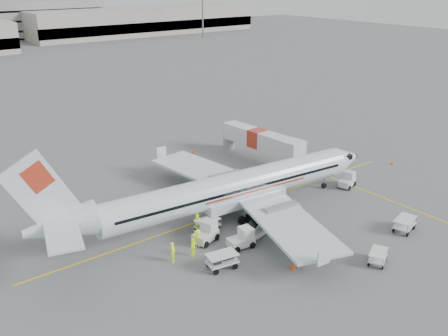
{
  "coord_description": "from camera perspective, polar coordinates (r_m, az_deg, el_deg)",
  "views": [
    {
      "loc": [
        -28.89,
        -35.34,
        22.32
      ],
      "look_at": [
        0.0,
        2.0,
        3.8
      ],
      "focal_mm": 40.0,
      "sensor_mm": 36.0,
      "label": 1
    }
  ],
  "objects": [
    {
      "name": "tug_mid",
      "position": [
        43.62,
        1.94,
        -8.02
      ],
      "size": [
        2.44,
        1.6,
        1.77
      ],
      "primitive_type": null,
      "rotation": [
        0.0,
        0.0,
        -0.13
      ],
      "color": "silver",
      "rests_on": "ground"
    },
    {
      "name": "stripe_cross",
      "position": [
        55.54,
        18.07,
        -3.4
      ],
      "size": [
        0.2,
        20.0,
        0.01
      ],
      "primitive_type": "cube",
      "color": "yellow",
      "rests_on": "ground"
    },
    {
      "name": "ground",
      "position": [
        50.81,
        1.38,
        -4.65
      ],
      "size": [
        360.0,
        360.0,
        0.0
      ],
      "primitive_type": "plane",
      "color": "#56595B"
    },
    {
      "name": "stripe_lead",
      "position": [
        50.8,
        1.38,
        -4.64
      ],
      "size": [
        44.0,
        0.2,
        0.01
      ],
      "primitive_type": "cube",
      "color": "yellow",
      "rests_on": "ground"
    },
    {
      "name": "belt_loader",
      "position": [
        45.22,
        3.58,
        -6.29
      ],
      "size": [
        5.22,
        3.14,
        2.65
      ],
      "primitive_type": null,
      "rotation": [
        0.0,
        0.0,
        0.28
      ],
      "color": "silver",
      "rests_on": "ground"
    },
    {
      "name": "crew_c",
      "position": [
        43.8,
        -3.03,
        -8.01
      ],
      "size": [
        1.17,
        1.19,
        1.64
      ],
      "primitive_type": "imported",
      "rotation": [
        0.0,
        0.0,
        2.33
      ],
      "color": "#DFFF1B",
      "rests_on": "ground"
    },
    {
      "name": "aircraft",
      "position": [
        47.53,
        1.01,
        -0.01
      ],
      "size": [
        38.45,
        31.43,
        9.92
      ],
      "primitive_type": null,
      "rotation": [
        0.0,
        0.0,
        -0.09
      ],
      "color": "silver",
      "rests_on": "ground"
    },
    {
      "name": "mast_east",
      "position": [
        188.4,
        -2.46,
        17.96
      ],
      "size": [
        3.2,
        1.2,
        22.0
      ],
      "primitive_type": null,
      "color": "slate",
      "rests_on": "ground"
    },
    {
      "name": "cone_port",
      "position": [
        66.11,
        -3.51,
        1.91
      ],
      "size": [
        0.35,
        0.35,
        0.56
      ],
      "primitive_type": "cone",
      "color": "#DF480A",
      "rests_on": "ground"
    },
    {
      "name": "crew_a",
      "position": [
        41.83,
        -5.87,
        -9.52
      ],
      "size": [
        0.74,
        0.77,
        1.78
      ],
      "primitive_type": "imported",
      "rotation": [
        0.0,
        0.0,
        0.9
      ],
      "color": "#DFFF1B",
      "rests_on": "ground"
    },
    {
      "name": "cone_nose",
      "position": [
        65.56,
        18.68,
        0.61
      ],
      "size": [
        0.35,
        0.35,
        0.57
      ],
      "primitive_type": "cone",
      "color": "#DF480A",
      "rests_on": "ground"
    },
    {
      "name": "tug_fore",
      "position": [
        57.15,
        13.89,
        -1.32
      ],
      "size": [
        2.43,
        1.78,
        1.68
      ],
      "primitive_type": null,
      "rotation": [
        0.0,
        0.0,
        0.27
      ],
      "color": "silver",
      "rests_on": "ground"
    },
    {
      "name": "cart_empty_b",
      "position": [
        49.25,
        19.93,
        -6.09
      ],
      "size": [
        2.75,
        2.02,
        1.29
      ],
      "primitive_type": null,
      "rotation": [
        0.0,
        0.0,
        0.25
      ],
      "color": "silver",
      "rests_on": "ground"
    },
    {
      "name": "cart_loaded_b",
      "position": [
        40.9,
        -0.23,
        -10.57
      ],
      "size": [
        2.7,
        1.87,
        1.3
      ],
      "primitive_type": null,
      "rotation": [
        0.0,
        0.0,
        -0.17
      ],
      "color": "silver",
      "rests_on": "ground"
    },
    {
      "name": "cart_empty_a",
      "position": [
        43.45,
        17.18,
        -9.71
      ],
      "size": [
        2.47,
        2.06,
        1.11
      ],
      "primitive_type": null,
      "rotation": [
        0.0,
        0.0,
        0.45
      ],
      "color": "silver",
      "rests_on": "ground"
    },
    {
      "name": "cart_loaded_a",
      "position": [
        46.38,
        -1.93,
        -6.52
      ],
      "size": [
        2.31,
        1.4,
        1.19
      ],
      "primitive_type": null,
      "rotation": [
        0.0,
        0.0,
        0.02
      ],
      "color": "silver",
      "rests_on": "ground"
    },
    {
      "name": "jet_bridge",
      "position": [
        63.83,
        3.86,
        2.71
      ],
      "size": [
        3.73,
        14.64,
        3.8
      ],
      "primitive_type": null,
      "rotation": [
        0.0,
        0.0,
        0.07
      ],
      "color": "silver",
      "rests_on": "ground"
    },
    {
      "name": "terminal_east",
      "position": [
        206.4,
        -9.34,
        16.34
      ],
      "size": [
        90.0,
        26.0,
        10.0
      ],
      "primitive_type": null,
      "color": "gray",
      "rests_on": "ground"
    },
    {
      "name": "parking_garage",
      "position": [
        203.21,
        -23.12,
        15.47
      ],
      "size": [
        62.0,
        24.0,
        14.0
      ],
      "primitive_type": null,
      "color": "slate",
      "rests_on": "ground"
    },
    {
      "name": "crew_b",
      "position": [
        46.26,
        -3.01,
        -6.25
      ],
      "size": [
        1.05,
        0.99,
        1.72
      ],
      "primitive_type": "imported",
      "rotation": [
        0.0,
        0.0,
        -0.54
      ],
      "color": "#DFFF1B",
      "rests_on": "ground"
    },
    {
      "name": "tug_aft",
      "position": [
        44.46,
        -2.15,
        -7.37
      ],
      "size": [
        2.68,
        2.01,
        1.84
      ],
      "primitive_type": null,
      "rotation": [
        0.0,
        0.0,
        0.3
      ],
      "color": "silver",
      "rests_on": "ground"
    },
    {
      "name": "cone_stbd",
      "position": [
        41.34,
        7.87,
        -10.92
      ],
      "size": [
        0.42,
        0.42,
        0.69
      ],
      "primitive_type": "cone",
      "color": "#DF480A",
      "rests_on": "ground"
    },
    {
      "name": "crew_d",
      "position": [
        42.51,
        -3.55,
        -8.98
      ],
      "size": [
        1.04,
        0.9,
        1.68
      ],
      "primitive_type": "imported",
      "rotation": [
        0.0,
        0.0,
        3.76
      ],
      "color": "#DFFF1B",
      "rests_on": "ground"
    }
  ]
}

